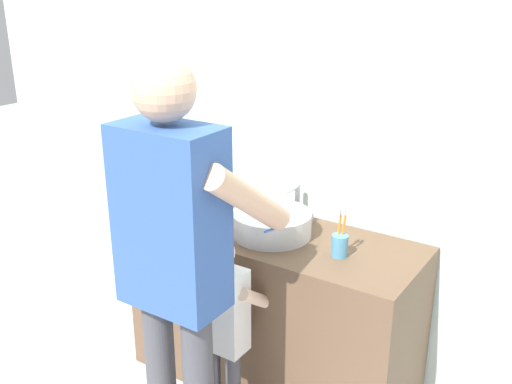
# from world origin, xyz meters

# --- Properties ---
(back_wall) EXTENTS (4.40, 0.08, 2.70)m
(back_wall) POSITION_xyz_m (0.00, 0.62, 1.35)
(back_wall) COLOR silver
(back_wall) RESTS_ON ground
(vanity_cabinet) EXTENTS (1.36, 0.54, 0.80)m
(vanity_cabinet) POSITION_xyz_m (0.00, 0.30, 0.40)
(vanity_cabinet) COLOR brown
(vanity_cabinet) RESTS_ON ground
(sink_basin) EXTENTS (0.36, 0.36, 0.11)m
(sink_basin) POSITION_xyz_m (0.00, 0.28, 0.86)
(sink_basin) COLOR silver
(sink_basin) RESTS_ON vanity_cabinet
(faucet) EXTENTS (0.18, 0.14, 0.18)m
(faucet) POSITION_xyz_m (0.00, 0.50, 0.88)
(faucet) COLOR #B7BABF
(faucet) RESTS_ON vanity_cabinet
(toothbrush_cup) EXTENTS (0.07, 0.07, 0.21)m
(toothbrush_cup) POSITION_xyz_m (0.35, 0.26, 0.86)
(toothbrush_cup) COLOR #4C8EB2
(toothbrush_cup) RESTS_ON vanity_cabinet
(child_toddler) EXTENTS (0.29, 0.29, 0.93)m
(child_toddler) POSITION_xyz_m (0.00, -0.10, 0.56)
(child_toddler) COLOR #47474C
(child_toddler) RESTS_ON ground
(adult_parent) EXTENTS (0.52, 0.55, 1.68)m
(adult_parent) POSITION_xyz_m (-0.01, -0.36, 1.01)
(adult_parent) COLOR #47474C
(adult_parent) RESTS_ON ground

